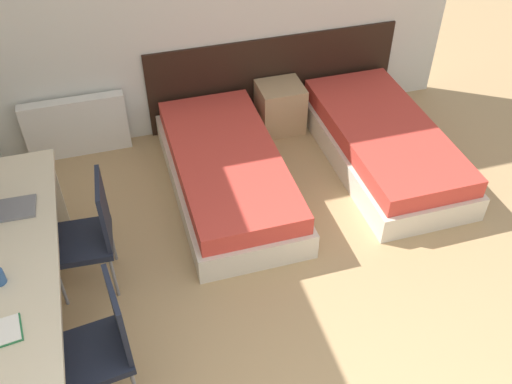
% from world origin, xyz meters
% --- Properties ---
extents(headboard_panel, '(2.53, 0.03, 0.88)m').
position_xyz_m(headboard_panel, '(0.69, 3.84, 0.44)').
color(headboard_panel, black).
rests_on(headboard_panel, ground_plane).
extents(bed_near_window, '(0.94, 1.98, 0.41)m').
position_xyz_m(bed_near_window, '(-0.05, 2.82, 0.20)').
color(bed_near_window, beige).
rests_on(bed_near_window, ground_plane).
extents(bed_near_door, '(0.94, 1.98, 0.41)m').
position_xyz_m(bed_near_door, '(1.43, 2.82, 0.20)').
color(bed_near_door, beige).
rests_on(bed_near_door, ground_plane).
extents(nightstand, '(0.43, 0.39, 0.48)m').
position_xyz_m(nightstand, '(0.69, 3.61, 0.24)').
color(nightstand, tan).
rests_on(nightstand, ground_plane).
extents(radiator, '(0.94, 0.12, 0.58)m').
position_xyz_m(radiator, '(-1.26, 3.76, 0.29)').
color(radiator, silver).
rests_on(radiator, ground_plane).
extents(desk, '(0.61, 2.38, 0.75)m').
position_xyz_m(desk, '(-1.70, 1.62, 0.60)').
color(desk, beige).
rests_on(desk, ground_plane).
extents(chair_near_laptop, '(0.45, 0.45, 0.94)m').
position_xyz_m(chair_near_laptop, '(-1.22, 2.09, 0.51)').
color(chair_near_laptop, black).
rests_on(chair_near_laptop, ground_plane).
extents(chair_near_notebook, '(0.47, 0.47, 0.94)m').
position_xyz_m(chair_near_notebook, '(-1.22, 1.15, 0.51)').
color(chair_near_notebook, black).
rests_on(chair_near_notebook, ground_plane).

